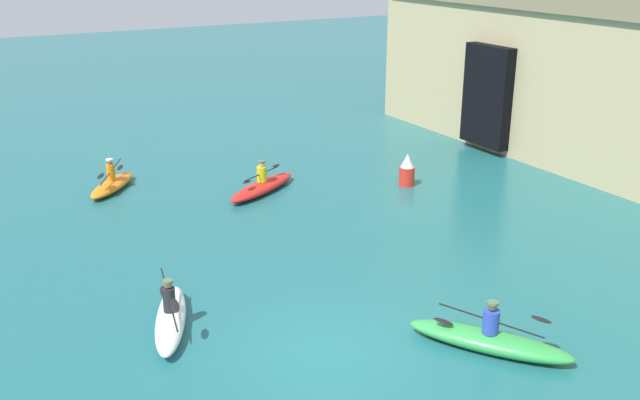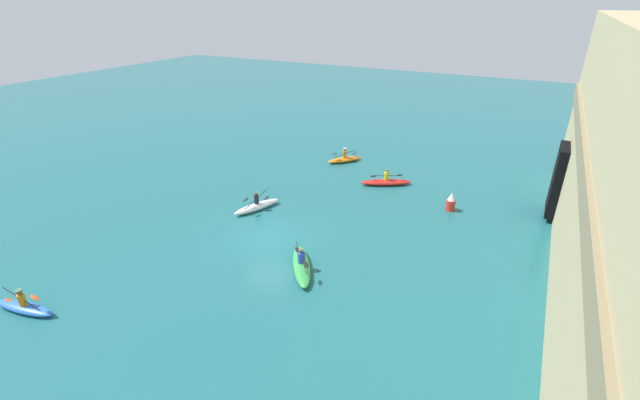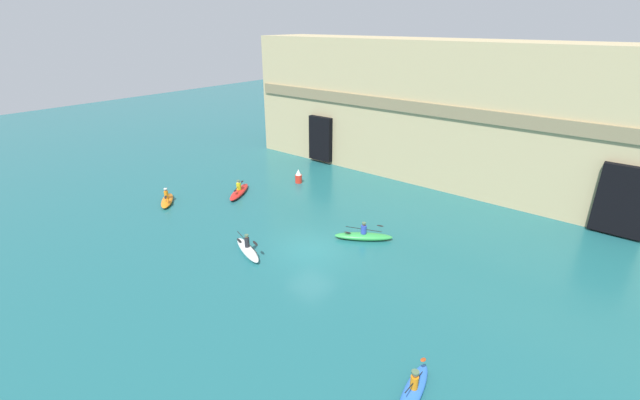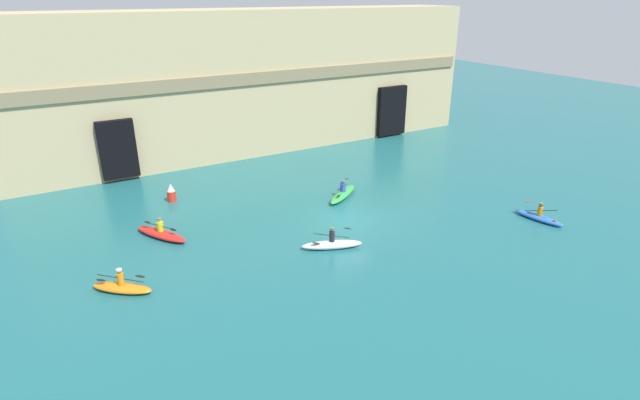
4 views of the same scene
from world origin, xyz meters
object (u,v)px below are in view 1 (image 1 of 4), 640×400
(kayak_white, at_px, (171,318))
(marker_buoy, at_px, (407,171))
(kayak_green, at_px, (489,340))
(kayak_red, at_px, (262,186))
(kayak_orange, at_px, (112,184))

(kayak_white, bearing_deg, marker_buoy, -40.15)
(kayak_green, distance_m, marker_buoy, 11.06)
(kayak_white, distance_m, marker_buoy, 12.04)
(kayak_red, distance_m, marker_buoy, 5.24)
(kayak_white, height_order, kayak_orange, kayak_white)
(kayak_red, relative_size, kayak_green, 1.02)
(marker_buoy, bearing_deg, kayak_white, -62.56)
(kayak_green, bearing_deg, marker_buoy, -61.54)
(kayak_white, xyz_separation_m, kayak_green, (4.31, 5.68, -0.01))
(kayak_orange, height_order, kayak_green, kayak_green)
(kayak_red, bearing_deg, kayak_orange, 118.03)
(kayak_green, bearing_deg, kayak_white, 18.17)
(kayak_orange, bearing_deg, kayak_white, 33.39)
(kayak_red, height_order, marker_buoy, marker_buoy)
(kayak_white, distance_m, kayak_red, 9.43)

